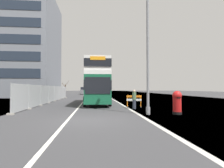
# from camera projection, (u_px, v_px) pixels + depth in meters

# --- Properties ---
(ground) EXTENTS (140.00, 280.00, 0.10)m
(ground) POSITION_uv_depth(u_px,v_px,m) (100.00, 120.00, 10.67)
(ground) COLOR #38383A
(double_decker_bus) EXTENTS (2.79, 10.40, 4.76)m
(double_decker_bus) POSITION_uv_depth(u_px,v_px,m) (97.00, 82.00, 21.62)
(double_decker_bus) COLOR #145638
(double_decker_bus) RESTS_ON ground
(lamppost_foreground) EXTENTS (0.29, 0.70, 8.46)m
(lamppost_foreground) POSITION_uv_depth(u_px,v_px,m) (148.00, 56.00, 12.81)
(lamppost_foreground) COLOR gray
(lamppost_foreground) RESTS_ON ground
(red_pillar_postbox) EXTENTS (0.64, 0.64, 1.61)m
(red_pillar_postbox) POSITION_uv_depth(u_px,v_px,m) (177.00, 101.00, 12.84)
(red_pillar_postbox) COLOR black
(red_pillar_postbox) RESTS_ON ground
(roadworks_barrier) EXTENTS (1.43, 0.55, 1.13)m
(roadworks_barrier) POSITION_uv_depth(u_px,v_px,m) (134.00, 100.00, 17.50)
(roadworks_barrier) COLOR orange
(roadworks_barrier) RESTS_ON ground
(construction_site_fence) EXTENTS (0.44, 24.00, 2.17)m
(construction_site_fence) POSITION_uv_depth(u_px,v_px,m) (51.00, 94.00, 24.34)
(construction_site_fence) COLOR #A8AAAD
(construction_site_fence) RESTS_ON ground
(car_oncoming_near) EXTENTS (2.09, 3.87, 2.32)m
(car_oncoming_near) POSITION_uv_depth(u_px,v_px,m) (94.00, 92.00, 39.96)
(car_oncoming_near) COLOR slate
(car_oncoming_near) RESTS_ON ground
(car_receding_mid) EXTENTS (2.06, 3.85, 2.38)m
(car_receding_mid) POSITION_uv_depth(u_px,v_px,m) (97.00, 91.00, 46.95)
(car_receding_mid) COLOR slate
(car_receding_mid) RESTS_ON ground
(car_receding_far) EXTENTS (2.08, 3.86, 2.20)m
(car_receding_far) POSITION_uv_depth(u_px,v_px,m) (84.00, 91.00, 55.87)
(car_receding_far) COLOR slate
(car_receding_far) RESTS_ON ground
(car_far_side) EXTENTS (1.98, 4.18, 2.29)m
(car_far_side) POSITION_uv_depth(u_px,v_px,m) (96.00, 91.00, 64.09)
(car_far_side) COLOR black
(car_far_side) RESTS_ON ground
(bare_tree_far_verge_near) EXTENTS (2.86, 2.01, 4.31)m
(bare_tree_far_verge_near) POSITION_uv_depth(u_px,v_px,m) (48.00, 87.00, 51.37)
(bare_tree_far_verge_near) COLOR #4C3D2D
(bare_tree_far_verge_near) RESTS_ON ground
(bare_tree_far_verge_mid) EXTENTS (2.62, 2.51, 4.99)m
(bare_tree_far_verge_mid) POSITION_uv_depth(u_px,v_px,m) (43.00, 85.00, 45.49)
(bare_tree_far_verge_mid) COLOR #4C3D2D
(bare_tree_far_verge_mid) RESTS_ON ground
(bare_tree_far_verge_far) EXTENTS (2.68, 2.08, 4.76)m
(bare_tree_far_verge_far) POSITION_uv_depth(u_px,v_px,m) (65.00, 88.00, 69.74)
(bare_tree_far_verge_far) COLOR #4C3D2D
(bare_tree_far_verge_far) RESTS_ON ground
(pedestrian_at_kerb) EXTENTS (0.34, 0.34, 1.66)m
(pedestrian_at_kerb) POSITION_uv_depth(u_px,v_px,m) (134.00, 99.00, 16.11)
(pedestrian_at_kerb) COLOR #2D3342
(pedestrian_at_kerb) RESTS_ON ground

